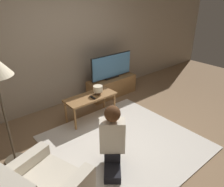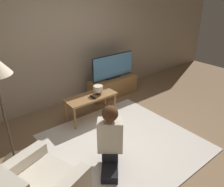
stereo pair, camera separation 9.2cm
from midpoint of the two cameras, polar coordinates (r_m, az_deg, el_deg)
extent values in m
plane|color=#896B4C|center=(3.69, 3.80, -12.70)|extent=(10.00, 10.00, 0.00)
cube|color=tan|center=(4.61, -12.38, 12.71)|extent=(10.00, 0.06, 2.60)
cube|color=silver|center=(3.68, 3.80, -12.60)|extent=(2.21, 2.22, 0.02)
cube|color=olive|center=(5.12, 0.79, 1.80)|extent=(1.20, 0.39, 0.43)
cube|color=black|center=(5.03, 0.80, 4.26)|extent=(0.38, 0.08, 0.04)
cube|color=black|center=(4.95, 0.76, 7.21)|extent=(1.11, 0.03, 0.53)
cube|color=#4C8CC6|center=(4.94, 0.82, 7.18)|extent=(1.08, 0.04, 0.50)
cube|color=olive|center=(4.12, -4.94, -0.86)|extent=(0.99, 0.41, 0.04)
cylinder|color=olive|center=(3.91, -8.99, -6.64)|extent=(0.04, 0.04, 0.43)
cylinder|color=olive|center=(4.35, 1.35, -2.75)|extent=(0.04, 0.04, 0.43)
cylinder|color=olive|center=(4.16, -11.30, -4.69)|extent=(0.04, 0.04, 0.43)
cylinder|color=olive|center=(4.58, -1.29, -1.22)|extent=(0.04, 0.04, 0.43)
cylinder|color=#4C4233|center=(3.66, -23.40, -15.18)|extent=(0.28, 0.28, 0.03)
cylinder|color=#4C4233|center=(3.23, -25.80, -4.38)|extent=(0.03, 0.03, 1.55)
cube|color=beige|center=(2.89, -22.89, -20.55)|extent=(0.87, 0.41, 0.58)
cube|color=black|center=(3.14, 0.34, -19.05)|extent=(0.45, 0.48, 0.11)
cube|color=black|center=(3.18, 0.40, -15.32)|extent=(0.32, 0.33, 0.14)
cube|color=beige|center=(2.99, 0.41, -10.92)|extent=(0.39, 0.37, 0.47)
sphere|color=#DBAD8E|center=(2.80, 0.44, -5.36)|extent=(0.21, 0.21, 0.21)
sphere|color=#4C2D19|center=(2.78, 0.43, -5.29)|extent=(0.21, 0.21, 0.21)
cube|color=black|center=(3.28, 0.51, -6.75)|extent=(0.12, 0.12, 0.04)
cylinder|color=beige|center=(3.18, 2.34, -7.92)|extent=(0.25, 0.28, 0.07)
cylinder|color=beige|center=(3.19, -1.37, -7.88)|extent=(0.25, 0.28, 0.07)
cylinder|color=#4C3823|center=(4.16, -2.97, 0.25)|extent=(0.10, 0.10, 0.06)
cylinder|color=beige|center=(4.13, -3.00, 1.31)|extent=(0.18, 0.18, 0.11)
cube|color=black|center=(4.04, -4.43, -0.97)|extent=(0.04, 0.15, 0.02)
camera|label=1|loc=(0.05, -89.33, 0.32)|focal=35.00mm
camera|label=2|loc=(0.05, 90.67, -0.32)|focal=35.00mm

